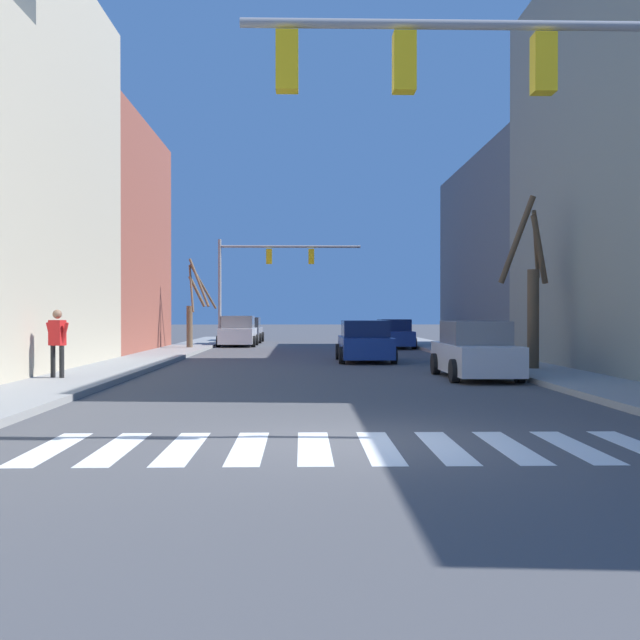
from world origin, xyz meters
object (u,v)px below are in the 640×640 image
at_px(traffic_signal_near, 534,112).
at_px(car_parked_left_mid, 394,335).
at_px(street_tree_right_near, 193,309).
at_px(car_parked_right_near, 475,352).
at_px(street_tree_left_mid, 532,293).
at_px(traffic_signal_far, 263,268).
at_px(car_at_intersection, 365,342).
at_px(pedestrian_near_right_corner, 57,337).
at_px(car_parked_left_far, 238,332).
at_px(car_parked_left_near, 246,331).

bearing_deg(traffic_signal_near, car_parked_left_mid, 86.86).
xyz_separation_m(car_parked_left_mid, street_tree_right_near, (-10.44, -1.92, 1.36)).
distance_m(car_parked_right_near, street_tree_left_mid, 3.47).
bearing_deg(traffic_signal_far, street_tree_right_near, -131.87).
height_order(car_at_intersection, pedestrian_near_right_corner, pedestrian_near_right_corner).
height_order(traffic_signal_far, car_parked_left_far, traffic_signal_far).
relative_size(traffic_signal_near, car_parked_left_far, 1.57).
height_order(car_parked_left_mid, street_tree_right_near, street_tree_right_near).
distance_m(traffic_signal_far, car_parked_left_near, 7.62).
bearing_deg(street_tree_left_mid, traffic_signal_near, -107.07).
bearing_deg(car_parked_left_mid, car_parked_left_near, 45.82).
relative_size(car_parked_left_near, street_tree_right_near, 1.08).
bearing_deg(car_at_intersection, car_parked_right_near, -161.57).
xyz_separation_m(pedestrian_near_right_corner, street_tree_left_mid, (13.67, 3.26, 1.29)).
relative_size(car_parked_right_near, pedestrian_near_right_corner, 2.53).
relative_size(traffic_signal_near, car_at_intersection, 1.59).
height_order(traffic_signal_far, street_tree_right_near, traffic_signal_far).
bearing_deg(street_tree_right_near, pedestrian_near_right_corner, -93.12).
xyz_separation_m(car_parked_left_far, car_parked_left_mid, (8.57, -2.68, -0.08)).
bearing_deg(street_tree_left_mid, car_at_intersection, 130.61).
bearing_deg(street_tree_left_mid, car_parked_left_far, 119.14).
relative_size(pedestrian_near_right_corner, street_tree_right_near, 0.40).
height_order(pedestrian_near_right_corner, street_tree_left_mid, street_tree_left_mid).
distance_m(traffic_signal_far, street_tree_left_mid, 20.84).
bearing_deg(car_at_intersection, street_tree_right_near, 40.57).
distance_m(car_at_intersection, pedestrian_near_right_corner, 12.54).
relative_size(car_parked_right_near, street_tree_right_near, 1.01).
distance_m(traffic_signal_near, car_parked_left_mid, 29.60).
distance_m(car_parked_right_near, car_at_intersection, 7.95).
distance_m(traffic_signal_near, car_parked_left_near, 38.44).
relative_size(traffic_signal_near, street_tree_left_mid, 1.25).
bearing_deg(street_tree_right_near, traffic_signal_near, -72.11).
bearing_deg(car_parked_left_far, car_at_intersection, -156.37).
relative_size(car_parked_left_far, street_tree_left_mid, 0.80).
distance_m(car_parked_left_near, street_tree_right_near, 10.49).
xyz_separation_m(traffic_signal_far, street_tree_right_near, (-3.32, -3.70, -2.33)).
height_order(car_parked_left_near, street_tree_left_mid, street_tree_left_mid).
bearing_deg(street_tree_right_near, car_parked_left_near, 79.57).
bearing_deg(traffic_signal_near, street_tree_left_mid, 72.93).
xyz_separation_m(car_at_intersection, street_tree_left_mid, (4.76, -5.55, 1.76)).
xyz_separation_m(car_parked_right_near, car_at_intersection, (-2.51, 7.54, -0.02)).
relative_size(traffic_signal_far, car_parked_left_far, 1.84).
xyz_separation_m(car_parked_right_near, car_parked_left_near, (-8.56, 27.04, -0.00)).
relative_size(car_parked_left_mid, pedestrian_near_right_corner, 2.34).
distance_m(car_at_intersection, car_parked_left_near, 20.42).
height_order(traffic_signal_near, car_at_intersection, traffic_signal_near).
relative_size(traffic_signal_near, traffic_signal_far, 0.85).
height_order(traffic_signal_far, car_parked_left_mid, traffic_signal_far).
height_order(street_tree_left_mid, street_tree_right_near, street_tree_left_mid).
relative_size(traffic_signal_near, street_tree_right_near, 1.50).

